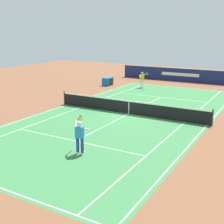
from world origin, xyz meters
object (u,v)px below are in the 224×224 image
tennis_ball (157,111)px  equipment_cart_tarped (108,81)px  tennis_player_near (80,135)px  tennis_net (129,107)px  tennis_player_far (142,79)px

tennis_ball → equipment_cart_tarped: equipment_cart_tarped is taller
tennis_player_near → equipment_cart_tarped: 19.00m
tennis_net → tennis_ball: (-1.64, 1.50, -0.46)m
tennis_ball → tennis_player_near: bearing=-1.7°
equipment_cart_tarped → tennis_player_near: bearing=26.4°
tennis_net → equipment_cart_tarped: bearing=-142.3°
tennis_net → tennis_player_far: bearing=-161.0°
tennis_net → tennis_player_near: (7.67, 1.22, 0.44)m
tennis_ball → equipment_cart_tarped: (-7.71, -8.72, 0.40)m
tennis_net → tennis_player_near: size_ratio=6.89×
tennis_player_near → tennis_ball: 9.36m
tennis_net → tennis_player_near: 7.78m
tennis_player_far → equipment_cart_tarped: tennis_player_far is taller
tennis_net → tennis_ball: bearing=137.6°
tennis_ball → equipment_cart_tarped: bearing=-131.5°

